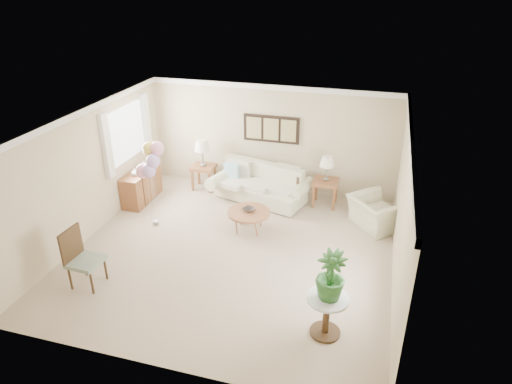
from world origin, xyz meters
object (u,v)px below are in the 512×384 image
(coffee_table, at_px, (249,213))
(accent_chair, at_px, (81,257))
(sofa, at_px, (261,186))
(balloon_cluster, at_px, (150,161))
(armchair, at_px, (376,213))

(coffee_table, relative_size, accent_chair, 0.83)
(sofa, height_order, accent_chair, accent_chair)
(balloon_cluster, bearing_deg, armchair, 14.93)
(sofa, xyz_separation_m, armchair, (2.67, -0.58, -0.00))
(armchair, distance_m, balloon_cluster, 4.80)
(armchair, bearing_deg, coffee_table, 67.43)
(sofa, xyz_separation_m, balloon_cluster, (-1.83, -1.78, 1.15))
(armchair, height_order, accent_chair, accent_chair)
(coffee_table, relative_size, armchair, 0.87)
(armchair, xyz_separation_m, accent_chair, (-4.76, -3.39, 0.22))
(sofa, relative_size, accent_chair, 2.36)
(sofa, relative_size, armchair, 2.47)
(sofa, height_order, balloon_cluster, balloon_cluster)
(coffee_table, bearing_deg, armchair, 19.29)
(sofa, bearing_deg, accent_chair, -117.81)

